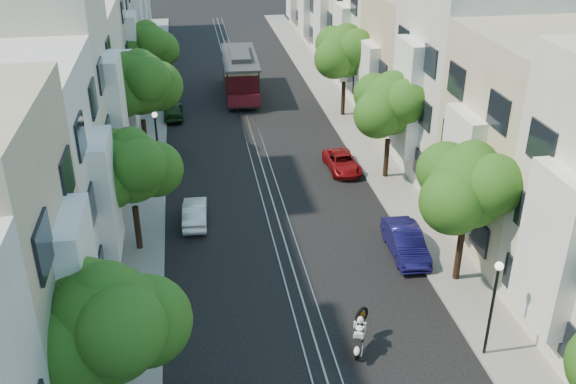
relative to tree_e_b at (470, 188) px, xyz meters
name	(u,v)px	position (x,y,z in m)	size (l,w,h in m)	color
ground	(253,136)	(-7.26, 19.02, -4.73)	(200.00, 200.00, 0.00)	black
sidewalk_east	(353,129)	(-0.01, 19.02, -4.67)	(2.50, 80.00, 0.12)	gray
sidewalk_west	(148,142)	(-14.51, 19.02, -4.67)	(2.50, 80.00, 0.12)	gray
rail_left	(245,136)	(-7.81, 19.02, -4.72)	(0.06, 80.00, 0.02)	gray
rail_slot	(253,136)	(-7.26, 19.02, -4.72)	(0.06, 80.00, 0.02)	gray
rail_right	(261,135)	(-6.71, 19.02, -4.72)	(0.06, 80.00, 0.02)	gray
lane_line	(253,136)	(-7.26, 19.02, -4.73)	(0.08, 80.00, 0.01)	tan
townhouses_east	(421,57)	(4.61, 18.94, 0.45)	(7.75, 72.00, 12.00)	beige
townhouses_west	(67,74)	(-19.13, 18.94, 0.35)	(7.75, 72.00, 11.76)	silver
tree_e_b	(470,188)	(0.00, 0.00, 0.00)	(4.93, 4.08, 6.68)	black
tree_e_c	(391,106)	(0.00, 11.00, -0.13)	(4.84, 3.99, 6.52)	black
tree_e_d	(346,53)	(0.00, 22.00, 0.13)	(5.01, 4.16, 6.85)	black
tree_w_a	(109,327)	(-14.40, -7.00, 0.00)	(4.93, 4.08, 6.68)	black
tree_w_b	(132,169)	(-14.40, 5.00, -0.34)	(4.72, 3.87, 6.27)	black
tree_w_c	(140,84)	(-14.40, 16.00, 0.34)	(5.13, 4.28, 7.09)	black
tree_w_d	(147,47)	(-14.40, 27.00, -0.13)	(4.84, 3.99, 6.52)	black
lamp_east	(494,295)	(-0.96, -4.98, -1.89)	(0.32, 0.32, 4.16)	black
lamp_west	(157,135)	(-13.56, 13.02, -1.89)	(0.32, 0.32, 4.16)	black
sportbike_rider	(359,332)	(-5.67, -3.85, -3.89)	(1.01, 1.79, 1.54)	black
cable_car	(240,72)	(-7.21, 28.15, -2.75)	(3.03, 8.81, 3.35)	black
parked_car_e_mid	(405,242)	(-1.66, 2.52, -4.05)	(1.46, 4.18, 1.38)	#0F0D43
parked_car_e_far	(342,162)	(-2.40, 12.50, -4.20)	(1.77, 3.85, 1.07)	maroon
parked_car_w_mid	(195,213)	(-11.66, 7.33, -4.15)	(1.23, 3.52, 1.16)	silver
parked_car_w_far	(173,110)	(-12.75, 23.59, -4.13)	(1.43, 3.55, 1.21)	black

